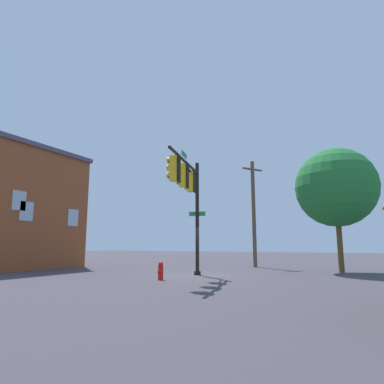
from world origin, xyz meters
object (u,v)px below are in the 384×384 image
object	(u,v)px
signal_pole_assembly	(188,188)
brick_building	(20,208)
tree_near	(336,187)
fire_hydrant	(161,271)
utility_pole	(254,211)

from	to	relation	value
signal_pole_assembly	brick_building	world-z (taller)	brick_building
brick_building	tree_near	bearing A→B (deg)	109.36
fire_hydrant	brick_building	world-z (taller)	brick_building
signal_pole_assembly	fire_hydrant	xyz separation A→B (m)	(1.06, -0.82, -3.94)
utility_pole	brick_building	world-z (taller)	brick_building
utility_pole	fire_hydrant	xyz separation A→B (m)	(10.55, -1.21, -3.65)
utility_pole	tree_near	world-z (taller)	utility_pole
utility_pole	brick_building	xyz separation A→B (m)	(9.22, -13.83, 0.04)
brick_building	signal_pole_assembly	bearing A→B (deg)	88.81
utility_pole	tree_near	xyz separation A→B (m)	(2.30, 5.86, 0.95)
signal_pole_assembly	fire_hydrant	size ratio (longest dim) A/B	7.40
fire_hydrant	brick_building	bearing A→B (deg)	-96.04
fire_hydrant	signal_pole_assembly	bearing A→B (deg)	142.32
utility_pole	fire_hydrant	bearing A→B (deg)	-6.52
utility_pole	tree_near	bearing A→B (deg)	68.56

